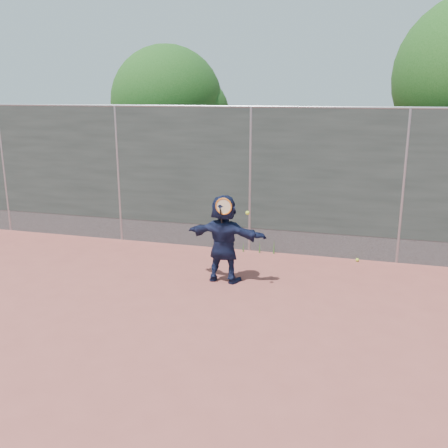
# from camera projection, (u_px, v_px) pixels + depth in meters

# --- Properties ---
(ground) EXTENTS (80.00, 80.00, 0.00)m
(ground) POSITION_uv_depth(u_px,v_px,m) (197.00, 319.00, 7.44)
(ground) COLOR #9E4C42
(ground) RESTS_ON ground
(player) EXTENTS (1.50, 0.61, 1.58)m
(player) POSITION_uv_depth(u_px,v_px,m) (224.00, 238.00, 8.77)
(player) COLOR #151C3B
(player) RESTS_ON ground
(ball_ground) EXTENTS (0.07, 0.07, 0.07)m
(ball_ground) POSITION_uv_depth(u_px,v_px,m) (357.00, 260.00, 9.97)
(ball_ground) COLOR #BFDE31
(ball_ground) RESTS_ON ground
(fence) EXTENTS (20.00, 0.06, 3.03)m
(fence) POSITION_uv_depth(u_px,v_px,m) (250.00, 177.00, 10.29)
(fence) COLOR #38423D
(fence) RESTS_ON ground
(swing_action) EXTENTS (0.62, 0.22, 0.51)m
(swing_action) POSITION_uv_depth(u_px,v_px,m) (226.00, 208.00, 8.40)
(swing_action) COLOR orange
(swing_action) RESTS_ON ground
(tree_left) EXTENTS (3.15, 3.00, 4.53)m
(tree_left) POSITION_uv_depth(u_px,v_px,m) (173.00, 105.00, 13.52)
(tree_left) COLOR #382314
(tree_left) RESTS_ON ground
(weed_clump) EXTENTS (0.68, 0.07, 0.30)m
(weed_clump) POSITION_uv_depth(u_px,v_px,m) (262.00, 247.00, 10.48)
(weed_clump) COLOR #387226
(weed_clump) RESTS_ON ground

